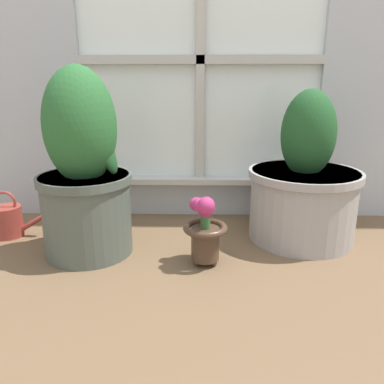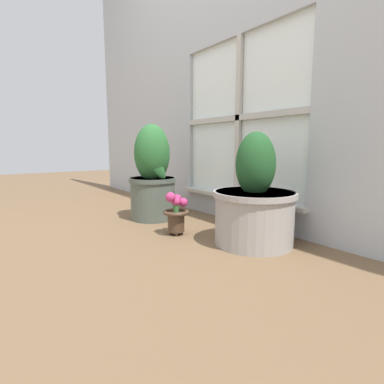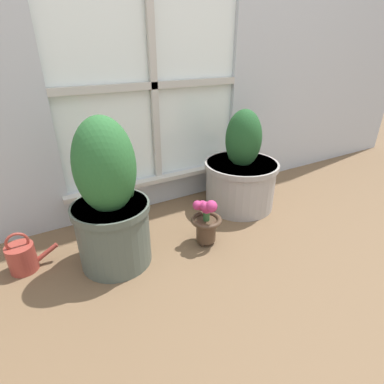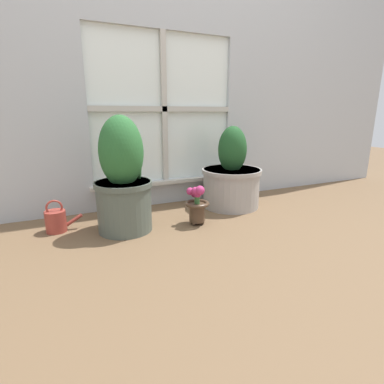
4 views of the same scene
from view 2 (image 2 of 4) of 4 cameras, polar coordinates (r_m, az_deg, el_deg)
The scene contains 6 objects.
ground_plane at distance 1.68m, azimuth -6.83°, elevation -8.55°, with size 10.00×10.00×0.00m, color brown.
wall_with_window at distance 2.14m, azimuth 9.58°, elevation 29.96°, with size 4.40×0.10×2.50m.
potted_plant_left at distance 2.06m, azimuth -7.53°, elevation 2.69°, with size 0.32×0.32×0.64m.
potted_plant_right at distance 1.54m, azimuth 11.78°, elevation -2.35°, with size 0.42×0.42×0.57m.
flower_vase at distance 1.69m, azimuth -3.08°, elevation -4.03°, with size 0.15×0.15×0.25m.
watering_can at distance 2.47m, azimuth -8.77°, elevation -1.52°, with size 0.20×0.11×0.19m.
Camera 2 is at (1.39, -0.79, 0.49)m, focal length 28.00 mm.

